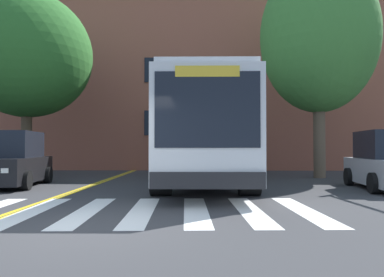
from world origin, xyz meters
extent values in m
plane|color=#38383A|center=(0.00, 0.00, 0.00)|extent=(120.00, 120.00, 0.00)
cube|color=white|center=(-1.52, 1.63, 0.00)|extent=(0.65, 3.70, 0.01)
cube|color=white|center=(-0.40, 1.68, 0.00)|extent=(0.65, 3.70, 0.01)
cube|color=white|center=(0.72, 1.73, 0.00)|extent=(0.65, 3.70, 0.01)
cube|color=white|center=(1.84, 1.77, 0.00)|extent=(0.65, 3.70, 0.01)
cube|color=white|center=(2.95, 1.82, 0.00)|extent=(0.65, 3.70, 0.01)
cube|color=white|center=(4.07, 1.87, 0.00)|extent=(0.65, 3.70, 0.01)
cube|color=gold|center=(-1.90, 15.70, 0.00)|extent=(0.12, 36.00, 0.01)
cube|color=gold|center=(-1.74, 15.70, 0.00)|extent=(0.12, 36.00, 0.01)
cube|color=white|center=(2.02, 7.82, 1.80)|extent=(2.62, 11.70, 2.73)
cube|color=black|center=(3.29, 7.83, 2.07)|extent=(0.13, 10.74, 0.98)
cube|color=black|center=(0.76, 7.81, 2.07)|extent=(0.13, 10.74, 0.98)
cube|color=black|center=(2.08, 1.97, 2.12)|extent=(2.26, 0.05, 1.64)
cube|color=yellow|center=(2.08, 1.97, 2.94)|extent=(1.38, 0.04, 0.24)
cube|color=#232326|center=(2.08, 1.94, 0.61)|extent=(2.46, 0.12, 0.36)
cube|color=silver|center=(2.02, 7.82, 3.24)|extent=(2.47, 11.23, 0.16)
cylinder|color=black|center=(3.25, 4.21, 0.48)|extent=(0.57, 0.97, 0.97)
cylinder|color=black|center=(0.86, 4.19, 0.48)|extent=(0.57, 0.97, 0.97)
cylinder|color=black|center=(3.19, 10.46, 0.48)|extent=(0.57, 0.97, 0.97)
cylinder|color=black|center=(0.80, 10.44, 0.48)|extent=(0.57, 0.97, 0.97)
cylinder|color=black|center=(3.18, 11.56, 0.48)|extent=(0.57, 0.97, 0.97)
cylinder|color=black|center=(0.79, 11.54, 0.48)|extent=(0.57, 0.97, 0.97)
cube|color=black|center=(-4.39, 6.40, 0.57)|extent=(2.16, 4.06, 0.81)
cube|color=black|center=(-4.40, 6.43, 1.41)|extent=(1.76, 2.31, 0.88)
cube|color=white|center=(-3.64, 4.52, 0.65)|extent=(0.20, 0.07, 0.14)
cylinder|color=black|center=(-3.39, 5.32, 0.30)|extent=(0.30, 0.62, 0.60)
cylinder|color=black|center=(-3.71, 7.70, 0.30)|extent=(0.30, 0.62, 0.60)
cylinder|color=black|center=(6.83, 4.71, 0.30)|extent=(0.28, 0.62, 0.60)
cylinder|color=black|center=(7.07, 7.08, 0.30)|extent=(0.28, 0.62, 0.60)
cylinder|color=brown|center=(7.05, 10.22, 1.65)|extent=(0.50, 0.50, 3.31)
ellipsoid|color=#428438|center=(7.05, 10.22, 6.12)|extent=(5.30, 5.24, 6.63)
cylinder|color=brown|center=(-5.65, 10.10, 1.52)|extent=(0.45, 0.45, 3.03)
ellipsoid|color=#2D6B28|center=(-5.65, 10.10, 5.36)|extent=(7.78, 7.80, 5.47)
cube|color=#9E5642|center=(-0.71, 18.48, 5.39)|extent=(42.72, 6.73, 10.78)
cube|color=black|center=(-0.71, 15.09, 2.70)|extent=(1.10, 0.06, 1.40)
cube|color=black|center=(-0.71, 15.09, 5.71)|extent=(1.10, 0.06, 1.40)
camera|label=1|loc=(1.93, -5.99, 1.32)|focal=35.00mm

